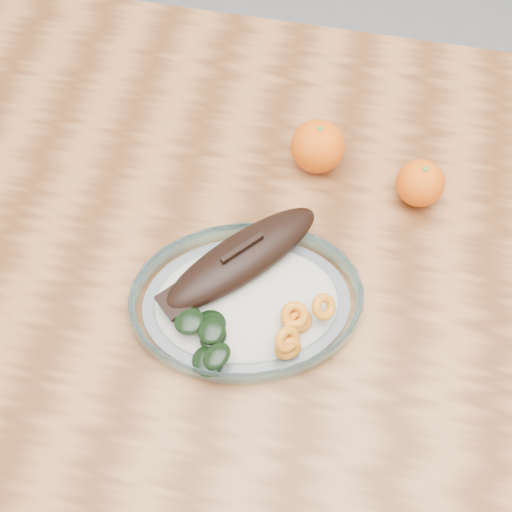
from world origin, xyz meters
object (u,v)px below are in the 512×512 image
dining_table (323,280)px  orange_left (318,146)px  orange_right (420,183)px  plated_meal (246,298)px

dining_table → orange_left: (-0.04, 0.13, 0.14)m
dining_table → orange_right: orange_right is taller
orange_left → plated_meal: bearing=-102.6°
dining_table → orange_right: size_ratio=18.77×
plated_meal → dining_table: bearing=33.1°
orange_left → orange_right: (0.14, -0.03, -0.01)m
dining_table → plated_meal: 0.18m
plated_meal → orange_left: bearing=62.1°
plated_meal → orange_left: size_ratio=8.42×
dining_table → orange_right: bearing=44.1°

